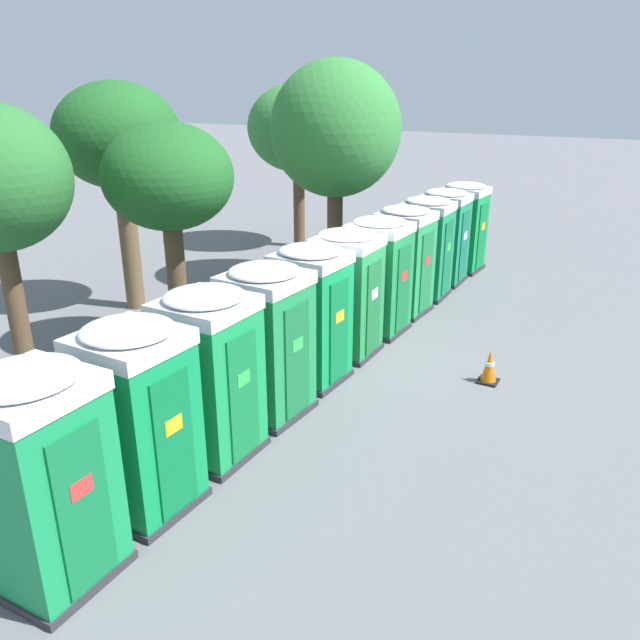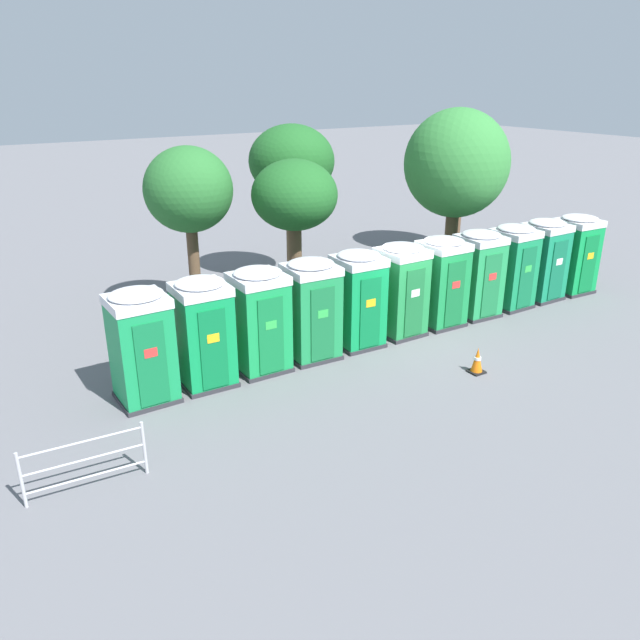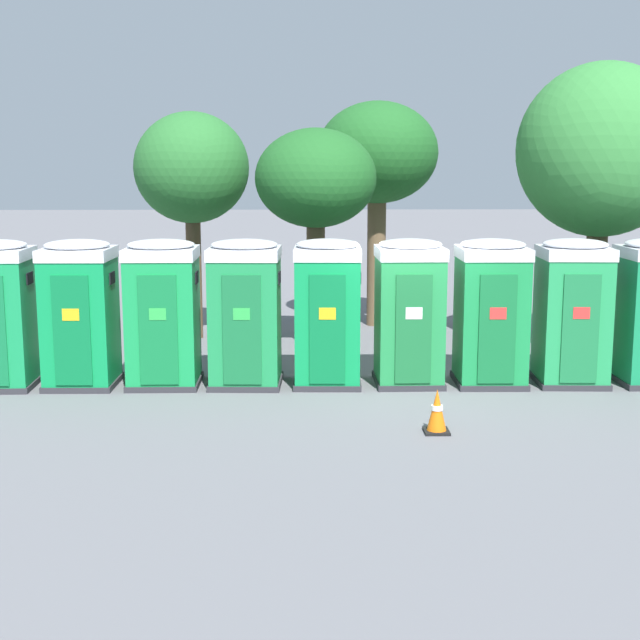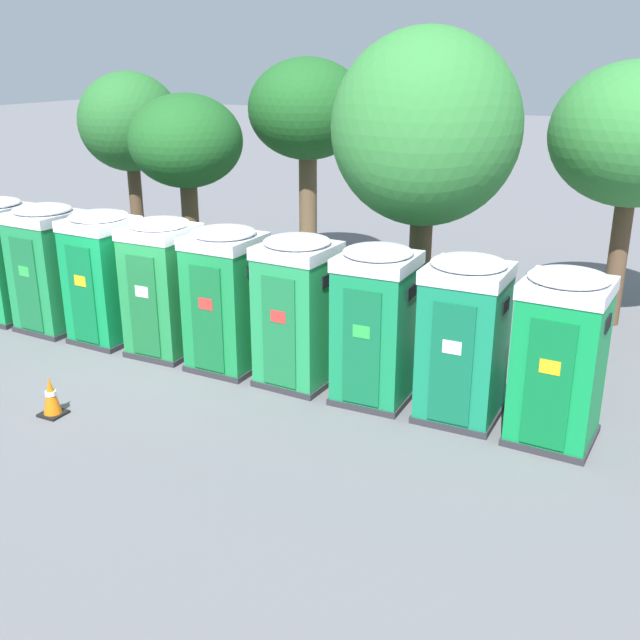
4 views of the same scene
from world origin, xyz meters
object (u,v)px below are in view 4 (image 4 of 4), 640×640
object	(u,v)px
portapotty_7	(298,310)
portapotty_10	(560,357)
portapotty_2	(0,259)
street_tree_4	(130,124)
portapotty_4	(104,277)
portapotty_3	(49,267)
street_tree_2	(308,112)
portapotty_9	(464,338)
street_tree_1	(634,136)
portapotty_5	(163,287)
portapotty_6	(226,298)
street_tree_0	(186,144)
street_tree_3	(426,130)
traffic_cone	(51,397)
portapotty_8	(376,324)

from	to	relation	value
portapotty_7	portapotty_10	world-z (taller)	same
portapotty_2	street_tree_4	xyz separation A→B (m)	(0.06, 4.27, 2.39)
portapotty_4	portapotty_10	xyz separation A→B (m)	(8.50, -0.15, -0.00)
portapotty_3	street_tree_2	size ratio (longest dim) A/B	0.48
portapotty_9	street_tree_1	size ratio (longest dim) A/B	0.49
portapotty_3	portapotty_10	xyz separation A→B (m)	(9.92, -0.14, 0.00)
portapotty_5	portapotty_6	xyz separation A→B (m)	(1.42, -0.05, -0.00)
street_tree_4	portapotty_9	bearing A→B (deg)	-23.81
street_tree_0	street_tree_1	bearing A→B (deg)	15.70
portapotty_5	portapotty_9	world-z (taller)	same
portapotty_6	street_tree_1	distance (m)	8.37
street_tree_2	street_tree_4	xyz separation A→B (m)	(-4.13, -1.48, -0.31)
portapotty_9	portapotty_10	bearing A→B (deg)	-3.73
portapotty_10	street_tree_0	size ratio (longest dim) A/B	0.56
street_tree_0	street_tree_3	distance (m)	5.66
portapotty_4	portapotty_6	world-z (taller)	same
portapotty_4	street_tree_1	distance (m)	10.50
portapotty_5	street_tree_4	world-z (taller)	street_tree_4
portapotty_5	traffic_cone	world-z (taller)	portapotty_5
portapotty_3	portapotty_6	bearing A→B (deg)	-0.58
portapotty_8	portapotty_9	bearing A→B (deg)	0.41
portapotty_5	portapotty_8	world-z (taller)	same
portapotty_8	portapotty_9	xyz separation A→B (m)	(1.42, 0.01, -0.00)
portapotty_7	portapotty_8	size ratio (longest dim) A/B	1.00
portapotty_3	street_tree_4	distance (m)	5.11
portapotty_3	portapotty_7	size ratio (longest dim) A/B	1.00
street_tree_1	street_tree_2	world-z (taller)	street_tree_2
portapotty_9	street_tree_1	distance (m)	6.25
portapotty_9	street_tree_4	xyz separation A→B (m)	(-9.87, 4.35, 2.39)
portapotty_8	portapotty_10	world-z (taller)	same
traffic_cone	portapotty_9	bearing A→B (deg)	26.90
portapotty_3	traffic_cone	world-z (taller)	portapotty_3
portapotty_7	traffic_cone	distance (m)	4.11
portapotty_6	traffic_cone	bearing A→B (deg)	-115.52
portapotty_4	portapotty_9	bearing A→B (deg)	-0.50
portapotty_5	portapotty_4	bearing A→B (deg)	179.85
portapotty_8	portapotty_9	world-z (taller)	same
portapotty_5	portapotty_6	distance (m)	1.42
portapotty_6	street_tree_4	world-z (taller)	street_tree_4
portapotty_10	street_tree_4	distance (m)	12.36
portapotty_9	street_tree_0	xyz separation A→B (m)	(-7.22, 3.06, 2.17)
portapotty_6	street_tree_1	size ratio (longest dim) A/B	0.49
portapotty_3	street_tree_1	world-z (taller)	street_tree_1
traffic_cone	street_tree_3	bearing A→B (deg)	53.22
portapotty_8	street_tree_1	size ratio (longest dim) A/B	0.49
portapotty_5	street_tree_3	world-z (taller)	street_tree_3
portapotty_4	street_tree_4	size ratio (longest dim) A/B	0.52
portapotty_4	street_tree_2	world-z (taller)	street_tree_2
portapotty_2	portapotty_5	bearing A→B (deg)	-0.29
portapotty_7	street_tree_0	xyz separation A→B (m)	(-4.39, 3.05, 2.17)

